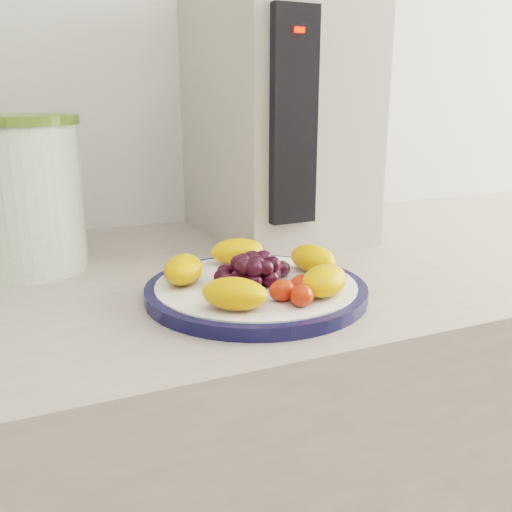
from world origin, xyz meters
name	(u,v)px	position (x,y,z in m)	size (l,w,h in m)	color
plate_rim	(256,291)	(0.02, 1.07, 0.91)	(0.26, 0.26, 0.01)	#101239
plate_face	(256,290)	(0.02, 1.07, 0.91)	(0.23, 0.23, 0.02)	white
canister	(20,199)	(-0.22, 1.30, 1.00)	(0.16, 0.16, 0.19)	#3B640F
canister_lid	(11,119)	(-0.22, 1.30, 1.10)	(0.17, 0.17, 0.01)	#4F6E26
appliance_body	(275,117)	(0.18, 1.36, 1.09)	(0.22, 0.31, 0.38)	#BCB2A4
appliance_panel	(293,118)	(0.13, 1.19, 1.10)	(0.07, 0.02, 0.29)	black
appliance_led	(299,30)	(0.13, 1.18, 1.21)	(0.01, 0.01, 0.01)	#FF0C05
fruit_plate	(259,271)	(0.03, 1.07, 0.93)	(0.22, 0.22, 0.03)	orange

